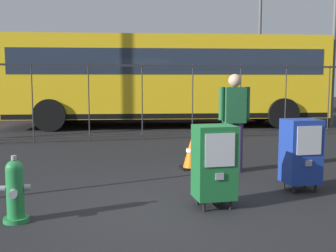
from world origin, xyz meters
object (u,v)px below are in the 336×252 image
Objects in this scene: newspaper_box_secondary at (301,151)px; street_light_far_left at (260,24)px; bus_near at (166,76)px; street_light_near_right at (336,3)px; newspaper_box_primary at (214,162)px; traffic_cone at (191,154)px; bus_far at (160,77)px; pedestrian at (234,117)px; fire_hydrant at (15,191)px.

street_light_far_left is at bearing 67.70° from newspaper_box_secondary.
newspaper_box_secondary is 0.09× the size of bus_near.
street_light_near_right reaches higher than newspaper_box_secondary.
newspaper_box_primary is at bearing -162.15° from newspaper_box_secondary.
bus_near reaches higher than traffic_cone.
newspaper_box_primary is at bearing -105.47° from bus_far.
traffic_cone is 9.07m from street_light_near_right.
pedestrian is 0.24× the size of street_light_far_left.
street_light_far_left is at bearing 63.05° from pedestrian.
bus_near is (-0.09, 8.54, 1.14)m from newspaper_box_secondary.
bus_near reaches higher than fire_hydrant.
street_light_near_right is at bearing -84.97° from street_light_far_left.
pedestrian is (0.96, 1.77, 0.38)m from newspaper_box_primary.
newspaper_box_secondary is at bearing -112.30° from street_light_far_left.
pedestrian is 0.24× the size of street_light_near_right.
newspaper_box_primary is at bearing 0.43° from fire_hydrant.
newspaper_box_primary reaches higher than traffic_cone.
street_light_far_left is at bearing 95.03° from street_light_near_right.
fire_hydrant is 9.83m from bus_near.
pedestrian reaches higher than traffic_cone.
fire_hydrant is at bearing -115.26° from bus_far.
traffic_cone is (-0.63, 0.44, -0.69)m from pedestrian.
fire_hydrant is at bearing -172.67° from newspaper_box_secondary.
bus_near reaches higher than newspaper_box_secondary.
newspaper_box_primary reaches higher than fire_hydrant.
traffic_cone is at bearing 40.14° from fire_hydrant.
bus_far is 1.55× the size of street_light_far_left.
street_light_near_right is (5.23, 6.98, 3.51)m from newspaper_box_secondary.
bus_near is at bearing 86.82° from pedestrian.
newspaper_box_primary is 1.52m from newspaper_box_secondary.
bus_near is (3.67, 9.02, 1.36)m from fire_hydrant.
fire_hydrant is 0.73× the size of newspaper_box_secondary.
street_light_far_left is (6.26, 12.20, 3.45)m from newspaper_box_primary.
street_light_near_right is 4.77m from street_light_far_left.
street_light_near_right reaches higher than bus_near.
newspaper_box_secondary reaches higher than traffic_cone.
fire_hydrant is at bearing -125.06° from street_light_far_left.
bus_far is (0.44, 12.29, 1.14)m from newspaper_box_secondary.
street_light_far_left reaches higher than fire_hydrant.
bus_far is 4.97m from street_light_far_left.
bus_near is (0.40, 7.23, 0.76)m from pedestrian.
pedestrian is at bearing -85.07° from bus_near.
bus_far is at bearing 71.78° from fire_hydrant.
fire_hydrant reaches higher than traffic_cone.
newspaper_box_secondary is at bearing -99.10° from bus_far.
street_light_far_left is at bearing -14.29° from bus_far.
bus_far is at bearing 87.93° from newspaper_box_secondary.
newspaper_box_primary is at bearing -98.49° from traffic_cone.
traffic_cone is 0.08× the size of street_light_far_left.
street_light_far_left reaches higher than newspaper_box_secondary.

